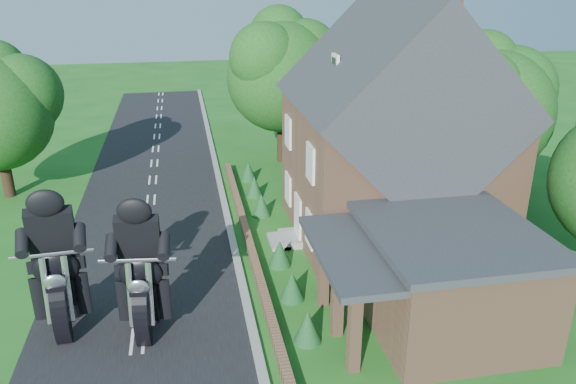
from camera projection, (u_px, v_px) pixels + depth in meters
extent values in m
plane|color=#195718|center=(138.00, 341.00, 17.81)|extent=(120.00, 120.00, 0.00)
cube|color=black|center=(138.00, 341.00, 17.80)|extent=(7.00, 80.00, 0.02)
cube|color=gray|center=(252.00, 327.00, 18.42)|extent=(0.30, 80.00, 0.12)
cube|color=#865E44|center=(252.00, 252.00, 23.05)|extent=(0.30, 22.00, 0.40)
cube|color=#865E44|center=(391.00, 170.00, 24.03)|extent=(8.00, 8.00, 6.00)
cube|color=#272A2F|center=(396.00, 101.00, 22.92)|extent=(8.48, 8.64, 8.48)
cube|color=#865E44|center=(449.00, 19.00, 22.10)|extent=(0.60, 0.90, 1.60)
cube|color=white|center=(335.00, 66.00, 21.92)|extent=(0.12, 0.80, 0.90)
cube|color=black|center=(334.00, 66.00, 21.91)|extent=(0.04, 0.55, 0.65)
cube|color=white|center=(298.00, 219.00, 24.03)|extent=(0.10, 1.10, 2.10)
cube|color=gray|center=(290.00, 239.00, 24.30)|extent=(0.80, 1.60, 0.30)
cube|color=gray|center=(279.00, 241.00, 24.24)|extent=(0.80, 1.60, 0.15)
cube|color=white|center=(309.00, 229.00, 21.82)|extent=(0.10, 1.10, 1.40)
cube|color=black|center=(309.00, 229.00, 21.82)|extent=(0.04, 0.92, 1.22)
cube|color=white|center=(288.00, 189.00, 25.84)|extent=(0.10, 1.10, 1.40)
cube|color=black|center=(288.00, 189.00, 25.83)|extent=(0.04, 0.92, 1.22)
cube|color=white|center=(310.00, 163.00, 20.83)|extent=(0.10, 1.10, 1.40)
cube|color=black|center=(310.00, 163.00, 20.82)|extent=(0.04, 0.92, 1.22)
cube|color=white|center=(288.00, 132.00, 24.85)|extent=(0.10, 1.10, 1.40)
cube|color=black|center=(288.00, 132.00, 24.84)|extent=(0.04, 0.92, 1.22)
cube|color=#865E44|center=(448.00, 280.00, 18.24)|extent=(5.00, 5.60, 3.20)
cube|color=#272A2F|center=(453.00, 232.00, 17.61)|extent=(5.30, 5.94, 0.24)
cube|color=#272A2F|center=(358.00, 251.00, 17.20)|extent=(2.60, 5.32, 0.22)
cube|color=#865E44|center=(354.00, 330.00, 16.02)|extent=(0.35, 0.35, 2.80)
cube|color=#865E44|center=(338.00, 296.00, 17.67)|extent=(0.35, 0.35, 2.80)
cube|color=#865E44|center=(323.00, 269.00, 19.31)|extent=(0.35, 0.35, 2.80)
cylinder|color=black|center=(485.00, 175.00, 27.91)|extent=(0.56, 0.56, 3.00)
sphere|color=#154413|center=(494.00, 113.00, 26.76)|extent=(6.00, 6.00, 6.00)
sphere|color=#154413|center=(515.00, 90.00, 27.21)|extent=(4.32, 4.32, 4.32)
sphere|color=#154413|center=(486.00, 92.00, 25.31)|extent=(3.72, 3.72, 3.72)
sphere|color=#154413|center=(488.00, 64.00, 27.10)|extent=(3.30, 3.30, 3.30)
cylinder|color=black|center=(385.00, 132.00, 34.21)|extent=(0.56, 0.56, 3.60)
sphere|color=#154413|center=(390.00, 69.00, 32.83)|extent=(7.20, 7.20, 7.20)
sphere|color=#154413|center=(412.00, 48.00, 33.37)|extent=(5.18, 5.18, 5.18)
sphere|color=#154413|center=(377.00, 47.00, 31.09)|extent=(4.46, 4.46, 4.46)
sphere|color=#154413|center=(385.00, 23.00, 33.23)|extent=(3.96, 3.96, 3.96)
cylinder|color=black|center=(286.00, 134.00, 34.11)|extent=(0.56, 0.56, 3.40)
sphere|color=#154413|center=(286.00, 77.00, 32.84)|extent=(6.40, 6.40, 6.40)
sphere|color=#154413|center=(308.00, 58.00, 33.33)|extent=(4.61, 4.61, 4.61)
sphere|color=#154413|center=(269.00, 58.00, 31.30)|extent=(3.97, 3.97, 3.97)
sphere|color=#154413|center=(283.00, 35.00, 33.20)|extent=(3.52, 3.52, 3.52)
cylinder|color=black|center=(11.00, 170.00, 28.85)|extent=(0.56, 0.56, 2.80)
sphere|color=#154413|center=(0.00, 114.00, 27.77)|extent=(5.60, 5.60, 5.60)
sphere|color=#154413|center=(27.00, 94.00, 28.19)|extent=(4.03, 4.03, 4.03)
sphere|color=#154413|center=(1.00, 71.00, 28.09)|extent=(3.08, 3.08, 3.08)
cone|color=#133D1C|center=(308.00, 326.00, 17.62)|extent=(0.90, 0.90, 1.10)
cone|color=#133D1C|center=(292.00, 286.00, 19.90)|extent=(0.90, 0.90, 1.10)
cone|color=#133D1C|center=(280.00, 253.00, 22.19)|extent=(0.90, 0.90, 1.10)
cone|color=#133D1C|center=(261.00, 205.00, 26.75)|extent=(0.90, 0.90, 1.10)
cone|color=#133D1C|center=(254.00, 187.00, 29.04)|extent=(0.90, 0.90, 1.10)
cone|color=#133D1C|center=(248.00, 171.00, 31.32)|extent=(0.90, 0.90, 1.10)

